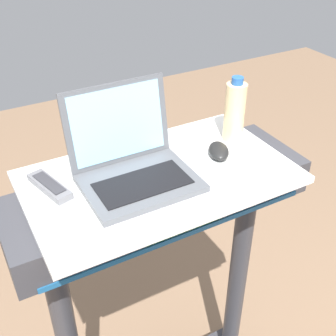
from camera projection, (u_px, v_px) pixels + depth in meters
desk_board at (160, 177)px, 1.24m from camera, size 0.75×0.45×0.02m
laptop at (133, 163)px, 1.19m from camera, size 0.30×0.27×0.24m
computer_mouse at (219, 151)px, 1.31m from camera, size 0.10×0.12×0.03m
water_bottle at (235, 111)px, 1.35m from camera, size 0.06×0.06×0.21m
tv_remote at (50, 186)px, 1.17m from camera, size 0.09×0.17×0.02m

